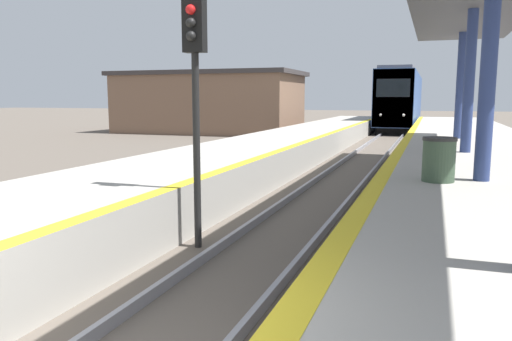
{
  "coord_description": "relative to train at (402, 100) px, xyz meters",
  "views": [
    {
      "loc": [
        2.53,
        -2.69,
        2.53
      ],
      "look_at": [
        -3.13,
        13.33,
        0.05
      ],
      "focal_mm": 35.0,
      "sensor_mm": 36.0,
      "label": 1
    }
  ],
  "objects": [
    {
      "name": "signal_near",
      "position": [
        -1.16,
        -36.12,
        0.55
      ],
      "size": [
        0.36,
        0.31,
        4.16
      ],
      "color": "black",
      "rests_on": "ground"
    },
    {
      "name": "train",
      "position": [
        0.0,
        0.0,
        0.0
      ],
      "size": [
        2.65,
        19.57,
        4.67
      ],
      "color": "black",
      "rests_on": "ground"
    },
    {
      "name": "station_building",
      "position": [
        -12.93,
        -10.18,
        -0.17
      ],
      "size": [
        13.35,
        6.81,
        4.39
      ],
      "color": "brown",
      "rests_on": "ground"
    },
    {
      "name": "trash_bin",
      "position": [
        2.67,
        -33.9,
        -0.96
      ],
      "size": [
        0.61,
        0.61,
        0.81
      ],
      "color": "#384C38",
      "rests_on": "platform_right"
    }
  ]
}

